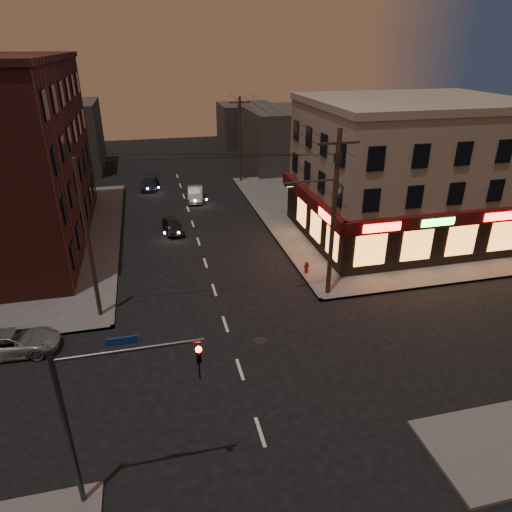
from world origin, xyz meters
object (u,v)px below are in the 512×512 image
object	(u,v)px
suv_cross	(13,342)
sedan_near	(173,226)
fire_hydrant	(307,266)
sedan_far	(150,184)
sedan_mid	(195,194)

from	to	relation	value
suv_cross	sedan_near	xyz separation A→B (m)	(9.00, 14.40, -0.03)
sedan_near	fire_hydrant	world-z (taller)	sedan_near
suv_cross	fire_hydrant	world-z (taller)	suv_cross
sedan_far	sedan_mid	bearing A→B (deg)	-42.00
suv_cross	sedan_mid	distance (m)	25.39
sedan_near	sedan_mid	size ratio (longest dim) A/B	0.83
sedan_mid	fire_hydrant	bearing A→B (deg)	-65.97
suv_cross	sedan_far	size ratio (longest dim) A/B	1.10
sedan_mid	sedan_far	xyz separation A→B (m)	(-4.27, 5.02, -0.09)
sedan_mid	sedan_far	size ratio (longest dim) A/B	1.02
suv_cross	fire_hydrant	distance (m)	17.81
sedan_mid	fire_hydrant	xyz separation A→B (m)	(5.36, -17.82, -0.08)
fire_hydrant	sedan_far	bearing A→B (deg)	112.86
suv_cross	sedan_far	distance (m)	28.51
sedan_mid	fire_hydrant	distance (m)	18.61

